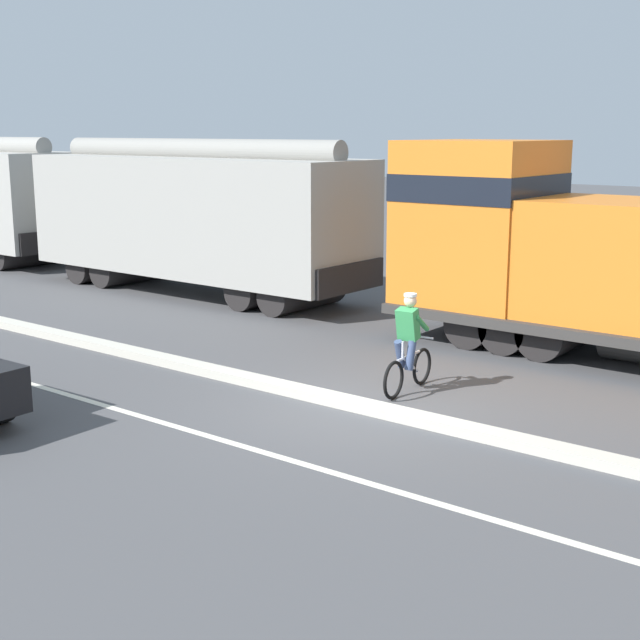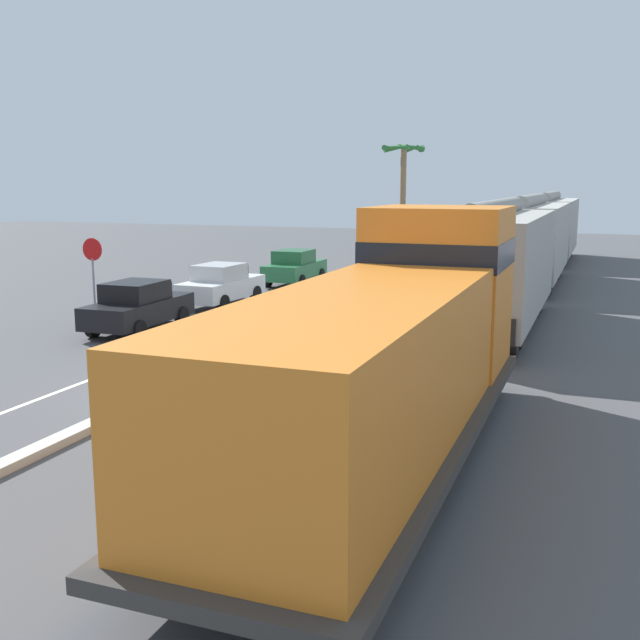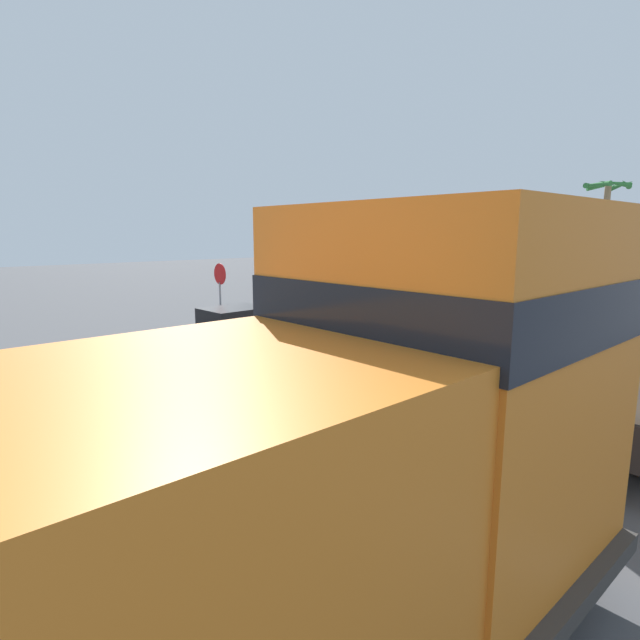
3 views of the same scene
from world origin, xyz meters
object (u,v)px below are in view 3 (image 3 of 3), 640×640
at_px(parked_car_white, 357,314).
at_px(locomotive, 95,597).
at_px(parked_car_green, 459,299).
at_px(palm_tree_near, 606,210).
at_px(parked_car_black, 238,332).
at_px(stop_sign, 220,287).
at_px(cyclist, 165,430).

bearing_deg(parked_car_white, locomotive, -51.53).
height_order(parked_car_green, palm_tree_near, palm_tree_near).
bearing_deg(parked_car_black, palm_tree_near, 85.02).
relative_size(parked_car_green, palm_tree_near, 0.60).
bearing_deg(parked_car_white, stop_sign, -115.00).
xyz_separation_m(parked_car_black, stop_sign, (-2.23, 0.74, 1.21)).
distance_m(parked_car_white, stop_sign, 5.42).
distance_m(locomotive, stop_sign, 15.33).
bearing_deg(locomotive, cyclist, 151.17).
bearing_deg(locomotive, stop_sign, 146.45).
distance_m(parked_car_white, cyclist, 12.42).
bearing_deg(stop_sign, cyclist, -35.87).
xyz_separation_m(parked_car_green, palm_tree_near, (1.88, 12.50, 4.46)).
bearing_deg(parked_car_white, palm_tree_near, 83.60).
bearing_deg(cyclist, parked_car_green, 108.40).
distance_m(cyclist, palm_tree_near, 30.60).
height_order(parked_car_black, stop_sign, stop_sign).
bearing_deg(cyclist, stop_sign, 144.13).
relative_size(stop_sign, palm_tree_near, 0.41).
distance_m(parked_car_black, parked_car_white, 5.53).
bearing_deg(parked_car_black, cyclist, -40.92).
distance_m(locomotive, palm_tree_near, 33.70).
distance_m(parked_car_black, stop_sign, 2.64).
xyz_separation_m(parked_car_green, stop_sign, (-2.51, -11.49, 1.21)).
xyz_separation_m(cyclist, stop_sign, (-8.34, 6.03, 1.21)).
bearing_deg(parked_car_black, stop_sign, 161.71).
distance_m(locomotive, parked_car_green, 22.47).
height_order(locomotive, parked_car_white, locomotive).
bearing_deg(palm_tree_near, cyclist, -82.50).
height_order(parked_car_black, parked_car_green, same).
relative_size(locomotive, parked_car_green, 2.75).
relative_size(cyclist, stop_sign, 0.60).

